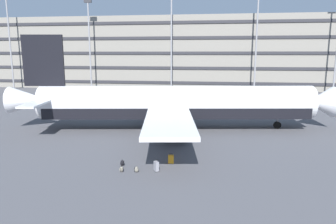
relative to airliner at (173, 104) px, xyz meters
The scene contains 12 objects.
ground_plane 4.56m from the airliner, 22.03° to the left, with size 600.00×600.00×0.00m, color #4C4C51.
terminal_structure 51.37m from the airliner, 86.54° to the left, with size 169.77×19.31×18.32m.
airliner is the anchor object (origin of this frame).
light_mast_far_left 60.00m from the airliner, 140.85° to the left, with size 1.80×0.50×25.80m.
light_mast_left 45.67m from the airliner, 123.75° to the left, with size 1.80×0.50×21.54m.
light_mast_center_left 39.24m from the airliner, 97.52° to the left, with size 1.80×0.50×25.85m.
light_mast_center_right 41.44m from the airliner, 68.87° to the left, with size 1.80×0.50×25.45m.
suitcase_black 14.29m from the airliner, 88.49° to the right, with size 0.48×0.52×0.95m.
suitcase_silver 12.55m from the airliner, 83.94° to the right, with size 0.47×0.23×0.92m.
backpack_laid_flat 14.76m from the airliner, 94.40° to the right, with size 0.34×0.43×0.51m.
backpack_purple 14.98m from the airliner, 99.03° to the right, with size 0.38×0.37×0.47m.
backpack_red 13.76m from the airliner, 101.27° to the right, with size 0.41×0.42×0.54m.
Camera 1 is at (1.35, -38.18, 9.10)m, focal length 33.51 mm.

